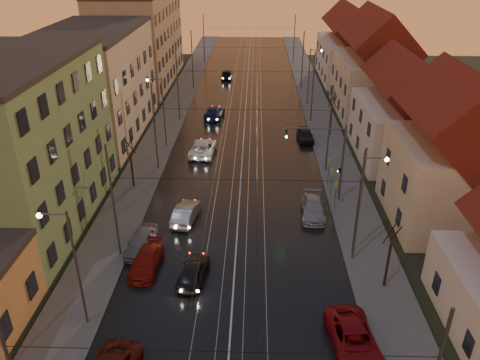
# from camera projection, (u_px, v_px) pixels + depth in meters

# --- Properties ---
(ground) EXTENTS (160.00, 160.00, 0.00)m
(ground) POSITION_uv_depth(u_px,v_px,m) (229.00, 352.00, 26.69)
(ground) COLOR black
(ground) RESTS_ON ground
(road) EXTENTS (16.00, 120.00, 0.04)m
(road) POSITION_uv_depth(u_px,v_px,m) (245.00, 118.00, 62.32)
(road) COLOR black
(road) RESTS_ON ground
(sidewalk_left) EXTENTS (4.00, 120.00, 0.15)m
(sidewalk_left) POSITION_uv_depth(u_px,v_px,m) (170.00, 117.00, 62.58)
(sidewalk_left) COLOR #4C4C4C
(sidewalk_left) RESTS_ON ground
(sidewalk_right) EXTENTS (4.00, 120.00, 0.15)m
(sidewalk_right) POSITION_uv_depth(u_px,v_px,m) (320.00, 118.00, 62.01)
(sidewalk_right) COLOR #4C4C4C
(sidewalk_right) RESTS_ON ground
(tram_rail_0) EXTENTS (0.06, 120.00, 0.03)m
(tram_rail_0) POSITION_uv_depth(u_px,v_px,m) (229.00, 118.00, 62.37)
(tram_rail_0) COLOR gray
(tram_rail_0) RESTS_ON road
(tram_rail_1) EXTENTS (0.06, 120.00, 0.03)m
(tram_rail_1) POSITION_uv_depth(u_px,v_px,m) (239.00, 118.00, 62.33)
(tram_rail_1) COLOR gray
(tram_rail_1) RESTS_ON road
(tram_rail_2) EXTENTS (0.06, 120.00, 0.03)m
(tram_rail_2) POSITION_uv_depth(u_px,v_px,m) (251.00, 118.00, 62.28)
(tram_rail_2) COLOR gray
(tram_rail_2) RESTS_ON road
(tram_rail_3) EXTENTS (0.06, 120.00, 0.03)m
(tram_rail_3) POSITION_uv_depth(u_px,v_px,m) (261.00, 118.00, 62.24)
(tram_rail_3) COLOR gray
(tram_rail_3) RESTS_ON road
(apartment_left_1) EXTENTS (10.00, 18.00, 13.00)m
(apartment_left_1) POSITION_uv_depth(u_px,v_px,m) (16.00, 148.00, 36.72)
(apartment_left_1) COLOR #638B58
(apartment_left_1) RESTS_ON ground
(apartment_left_2) EXTENTS (10.00, 20.00, 12.00)m
(apartment_left_2) POSITION_uv_depth(u_px,v_px,m) (95.00, 85.00, 54.77)
(apartment_left_2) COLOR beige
(apartment_left_2) RESTS_ON ground
(apartment_left_3) EXTENTS (10.00, 24.00, 14.00)m
(apartment_left_3) POSITION_uv_depth(u_px,v_px,m) (140.00, 39.00, 75.70)
(apartment_left_3) COLOR #8F7A5C
(apartment_left_3) RESTS_ON ground
(house_right_1) EXTENTS (8.67, 10.20, 10.80)m
(house_right_1) POSITION_uv_depth(u_px,v_px,m) (452.00, 160.00, 37.10)
(house_right_1) COLOR beige
(house_right_1) RESTS_ON ground
(house_right_2) EXTENTS (9.18, 12.24, 9.20)m
(house_right_2) POSITION_uv_depth(u_px,v_px,m) (404.00, 116.00, 49.04)
(house_right_2) COLOR silver
(house_right_2) RESTS_ON ground
(house_right_3) EXTENTS (9.18, 14.28, 11.50)m
(house_right_3) POSITION_uv_depth(u_px,v_px,m) (374.00, 70.00, 61.88)
(house_right_3) COLOR beige
(house_right_3) RESTS_ON ground
(house_right_4) EXTENTS (9.18, 16.32, 10.00)m
(house_right_4) POSITION_uv_depth(u_px,v_px,m) (349.00, 49.00, 78.26)
(house_right_4) COLOR silver
(house_right_4) RESTS_ON ground
(catenary_pole_l_1) EXTENTS (0.16, 0.16, 9.00)m
(catenary_pole_l_1) POSITION_uv_depth(u_px,v_px,m) (113.00, 203.00, 32.92)
(catenary_pole_l_1) COLOR #595B60
(catenary_pole_l_1) RESTS_ON ground
(catenary_pole_r_1) EXTENTS (0.16, 0.16, 9.00)m
(catenary_pole_r_1) POSITION_uv_depth(u_px,v_px,m) (359.00, 207.00, 32.42)
(catenary_pole_r_1) COLOR #595B60
(catenary_pole_r_1) RESTS_ON ground
(catenary_pole_l_2) EXTENTS (0.16, 0.16, 9.00)m
(catenary_pole_l_2) POSITION_uv_depth(u_px,v_px,m) (155.00, 128.00, 46.28)
(catenary_pole_l_2) COLOR #595B60
(catenary_pole_l_2) RESTS_ON ground
(catenary_pole_r_2) EXTENTS (0.16, 0.16, 9.00)m
(catenary_pole_r_2) POSITION_uv_depth(u_px,v_px,m) (329.00, 130.00, 45.79)
(catenary_pole_r_2) COLOR #595B60
(catenary_pole_r_2) RESTS_ON ground
(catenary_pole_l_3) EXTENTS (0.16, 0.16, 9.00)m
(catenary_pole_l_3) POSITION_uv_depth(u_px,v_px,m) (178.00, 86.00, 59.65)
(catenary_pole_l_3) COLOR #595B60
(catenary_pole_l_3) RESTS_ON ground
(catenary_pole_r_3) EXTENTS (0.16, 0.16, 9.00)m
(catenary_pole_r_3) POSITION_uv_depth(u_px,v_px,m) (313.00, 88.00, 59.15)
(catenary_pole_r_3) COLOR #595B60
(catenary_pole_r_3) RESTS_ON ground
(catenary_pole_l_4) EXTENTS (0.16, 0.16, 9.00)m
(catenary_pole_l_4) POSITION_uv_depth(u_px,v_px,m) (192.00, 60.00, 73.01)
(catenary_pole_l_4) COLOR #595B60
(catenary_pole_l_4) RESTS_ON ground
(catenary_pole_r_4) EXTENTS (0.16, 0.16, 9.00)m
(catenary_pole_r_4) POSITION_uv_depth(u_px,v_px,m) (303.00, 61.00, 72.52)
(catenary_pole_r_4) COLOR #595B60
(catenary_pole_r_4) RESTS_ON ground
(catenary_pole_l_5) EXTENTS (0.16, 0.16, 9.00)m
(catenary_pole_l_5) POSITION_uv_depth(u_px,v_px,m) (204.00, 39.00, 89.05)
(catenary_pole_l_5) COLOR #595B60
(catenary_pole_l_5) RESTS_ON ground
(catenary_pole_r_5) EXTENTS (0.16, 0.16, 9.00)m
(catenary_pole_r_5) POSITION_uv_depth(u_px,v_px,m) (294.00, 40.00, 88.55)
(catenary_pole_r_5) COLOR #595B60
(catenary_pole_r_5) RESTS_ON ground
(street_lamp_0) EXTENTS (1.75, 0.32, 8.00)m
(street_lamp_0) POSITION_uv_depth(u_px,v_px,m) (70.00, 258.00, 26.52)
(street_lamp_0) COLOR #595B60
(street_lamp_0) RESTS_ON ground
(street_lamp_1) EXTENTS (1.75, 0.32, 8.00)m
(street_lamp_1) POSITION_uv_depth(u_px,v_px,m) (364.00, 195.00, 33.12)
(street_lamp_1) COLOR #595B60
(street_lamp_1) RESTS_ON ground
(street_lamp_2) EXTENTS (1.75, 0.32, 8.00)m
(street_lamp_2) POSITION_uv_depth(u_px,v_px,m) (161.00, 105.00, 51.47)
(street_lamp_2) COLOR #595B60
(street_lamp_2) RESTS_ON ground
(street_lamp_3) EXTENTS (1.75, 0.32, 8.00)m
(street_lamp_3) POSITION_uv_depth(u_px,v_px,m) (311.00, 71.00, 65.20)
(street_lamp_3) COLOR #595B60
(street_lamp_3) RESTS_ON ground
(traffic_light_mast) EXTENTS (5.30, 0.32, 7.20)m
(traffic_light_mast) POSITION_uv_depth(u_px,v_px,m) (332.00, 154.00, 40.41)
(traffic_light_mast) COLOR #595B60
(traffic_light_mast) RESTS_ON ground
(bare_tree_0) EXTENTS (1.09, 1.09, 5.11)m
(bare_tree_0) POSITION_uv_depth(u_px,v_px,m) (131.00, 163.00, 43.68)
(bare_tree_0) COLOR black
(bare_tree_0) RESTS_ON ground
(bare_tree_1) EXTENTS (1.09, 1.09, 5.11)m
(bare_tree_1) POSITION_uv_depth(u_px,v_px,m) (389.00, 257.00, 30.62)
(bare_tree_1) COLOR black
(bare_tree_1) RESTS_ON ground
(bare_tree_2) EXTENTS (1.09, 1.09, 5.11)m
(bare_tree_2) POSITION_uv_depth(u_px,v_px,m) (331.00, 116.00, 55.56)
(bare_tree_2) COLOR black
(bare_tree_2) RESTS_ON ground
(driving_car_0) EXTENTS (2.20, 4.35, 1.42)m
(driving_car_0) POSITION_uv_depth(u_px,v_px,m) (193.00, 271.00, 32.15)
(driving_car_0) COLOR black
(driving_car_0) RESTS_ON ground
(driving_car_1) EXTENTS (2.15, 4.62, 1.46)m
(driving_car_1) POSITION_uv_depth(u_px,v_px,m) (186.00, 213.00, 39.03)
(driving_car_1) COLOR gray
(driving_car_1) RESTS_ON ground
(driving_car_2) EXTENTS (2.88, 5.61, 1.51)m
(driving_car_2) POSITION_uv_depth(u_px,v_px,m) (203.00, 148.00, 51.36)
(driving_car_2) COLOR white
(driving_car_2) RESTS_ON ground
(driving_car_3) EXTENTS (2.76, 5.55, 1.55)m
(driving_car_3) POSITION_uv_depth(u_px,v_px,m) (214.00, 112.00, 62.15)
(driving_car_3) COLOR #181C49
(driving_car_3) RESTS_ON ground
(driving_car_4) EXTENTS (1.93, 4.63, 1.56)m
(driving_car_4) POSITION_uv_depth(u_px,v_px,m) (227.00, 74.00, 79.95)
(driving_car_4) COLOR black
(driving_car_4) RESTS_ON ground
(parked_left_2) EXTENTS (2.10, 4.59, 1.30)m
(parked_left_2) POSITION_uv_depth(u_px,v_px,m) (146.00, 261.00, 33.29)
(parked_left_2) COLOR maroon
(parked_left_2) RESTS_ON ground
(parked_left_3) EXTENTS (2.13, 4.50, 1.49)m
(parked_left_3) POSITION_uv_depth(u_px,v_px,m) (141.00, 241.00, 35.29)
(parked_left_3) COLOR gray
(parked_left_3) RESTS_ON ground
(parked_right_0) EXTENTS (3.02, 5.57, 1.48)m
(parked_right_0) POSITION_uv_depth(u_px,v_px,m) (354.00, 340.00, 26.51)
(parked_right_0) COLOR maroon
(parked_right_0) RESTS_ON ground
(parked_right_1) EXTENTS (2.24, 4.89, 1.39)m
(parked_right_1) POSITION_uv_depth(u_px,v_px,m) (313.00, 208.00, 39.86)
(parked_right_1) COLOR #A9A9AF
(parked_right_1) RESTS_ON ground
(parked_right_2) EXTENTS (1.95, 4.33, 1.44)m
(parked_right_2) POSITION_uv_depth(u_px,v_px,m) (305.00, 135.00, 54.92)
(parked_right_2) COLOR black
(parked_right_2) RESTS_ON ground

